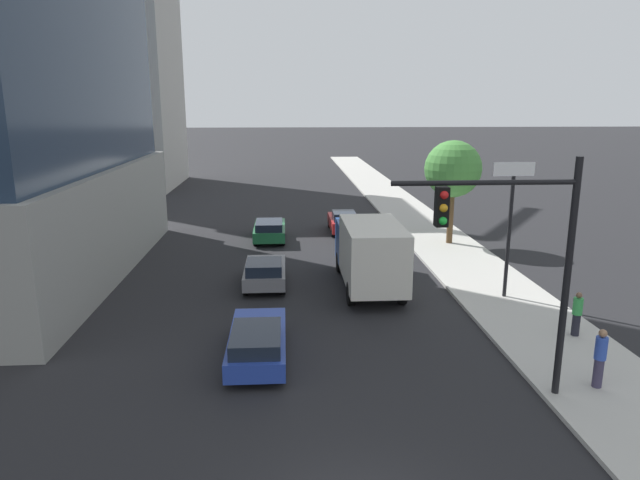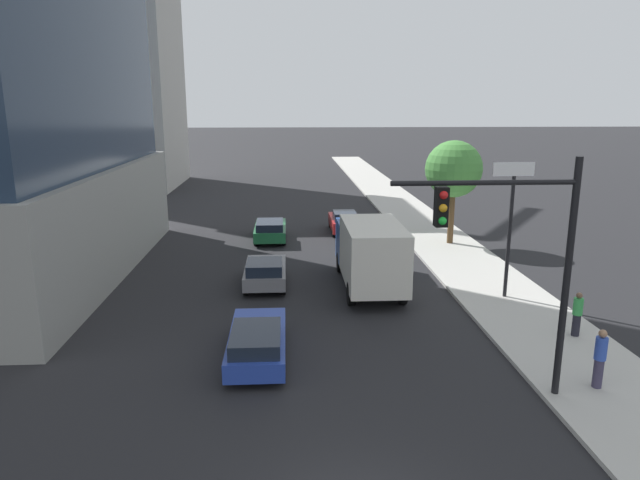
{
  "view_description": "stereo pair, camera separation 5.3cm",
  "coord_description": "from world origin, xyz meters",
  "px_view_note": "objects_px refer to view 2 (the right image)",
  "views": [
    {
      "loc": [
        -1.4,
        -9.49,
        8.26
      ],
      "look_at": [
        -0.16,
        10.22,
        3.51
      ],
      "focal_mm": 31.76,
      "sensor_mm": 36.0,
      "label": 1
    },
    {
      "loc": [
        -1.35,
        -9.49,
        8.26
      ],
      "look_at": [
        -0.16,
        10.22,
        3.51
      ],
      "focal_mm": 31.76,
      "sensor_mm": 36.0,
      "label": 2
    }
  ],
  "objects_px": {
    "car_green": "(270,229)",
    "car_gray": "(265,272)",
    "car_red": "(344,222)",
    "traffic_light_pole": "(516,240)",
    "box_truck": "(370,251)",
    "car_blue": "(257,341)",
    "construction_building": "(109,35)",
    "pedestrian_green_shirt": "(577,314)",
    "pedestrian_blue_shirt": "(600,358)",
    "street_lamp": "(511,212)",
    "street_tree": "(454,169)"
  },
  "relations": [
    {
      "from": "construction_building",
      "to": "box_truck",
      "type": "height_order",
      "value": "construction_building"
    },
    {
      "from": "car_green",
      "to": "street_tree",
      "type": "bearing_deg",
      "value": -10.23
    },
    {
      "from": "box_truck",
      "to": "street_tree",
      "type": "bearing_deg",
      "value": 52.57
    },
    {
      "from": "car_blue",
      "to": "car_red",
      "type": "relative_size",
      "value": 1.16
    },
    {
      "from": "car_green",
      "to": "car_gray",
      "type": "bearing_deg",
      "value": -90.0
    },
    {
      "from": "traffic_light_pole",
      "to": "car_green",
      "type": "relative_size",
      "value": 1.48
    },
    {
      "from": "car_green",
      "to": "pedestrian_blue_shirt",
      "type": "relative_size",
      "value": 2.55
    },
    {
      "from": "traffic_light_pole",
      "to": "pedestrian_green_shirt",
      "type": "bearing_deg",
      "value": 43.81
    },
    {
      "from": "car_red",
      "to": "traffic_light_pole",
      "type": "bearing_deg",
      "value": -83.79
    },
    {
      "from": "car_green",
      "to": "box_truck",
      "type": "distance_m",
      "value": 10.96
    },
    {
      "from": "car_red",
      "to": "box_truck",
      "type": "distance_m",
      "value": 11.73
    },
    {
      "from": "car_red",
      "to": "box_truck",
      "type": "xyz_separation_m",
      "value": [
        0.0,
        -11.68,
        1.05
      ]
    },
    {
      "from": "box_truck",
      "to": "car_blue",
      "type": "bearing_deg",
      "value": -123.42
    },
    {
      "from": "construction_building",
      "to": "car_blue",
      "type": "bearing_deg",
      "value": -69.23
    },
    {
      "from": "traffic_light_pole",
      "to": "construction_building",
      "type": "bearing_deg",
      "value": 117.13
    },
    {
      "from": "street_lamp",
      "to": "car_green",
      "type": "height_order",
      "value": "street_lamp"
    },
    {
      "from": "pedestrian_blue_shirt",
      "to": "pedestrian_green_shirt",
      "type": "height_order",
      "value": "pedestrian_blue_shirt"
    },
    {
      "from": "street_lamp",
      "to": "box_truck",
      "type": "height_order",
      "value": "street_lamp"
    },
    {
      "from": "construction_building",
      "to": "street_lamp",
      "type": "bearing_deg",
      "value": -54.4
    },
    {
      "from": "car_green",
      "to": "car_red",
      "type": "relative_size",
      "value": 1.12
    },
    {
      "from": "car_green",
      "to": "car_gray",
      "type": "xyz_separation_m",
      "value": [
        0.0,
        -9.17,
        0.02
      ]
    },
    {
      "from": "street_tree",
      "to": "box_truck",
      "type": "xyz_separation_m",
      "value": [
        -6.01,
        -7.86,
        -2.76
      ]
    },
    {
      "from": "street_lamp",
      "to": "box_truck",
      "type": "xyz_separation_m",
      "value": [
        -5.64,
        1.85,
        -2.09
      ]
    },
    {
      "from": "street_lamp",
      "to": "street_tree",
      "type": "relative_size",
      "value": 0.93
    },
    {
      "from": "car_blue",
      "to": "car_red",
      "type": "height_order",
      "value": "car_red"
    },
    {
      "from": "pedestrian_blue_shirt",
      "to": "pedestrian_green_shirt",
      "type": "distance_m",
      "value": 3.96
    },
    {
      "from": "box_truck",
      "to": "pedestrian_green_shirt",
      "type": "distance_m",
      "value": 9.06
    },
    {
      "from": "traffic_light_pole",
      "to": "box_truck",
      "type": "distance_m",
      "value": 10.88
    },
    {
      "from": "car_red",
      "to": "car_gray",
      "type": "height_order",
      "value": "car_red"
    },
    {
      "from": "car_gray",
      "to": "box_truck",
      "type": "relative_size",
      "value": 0.58
    },
    {
      "from": "car_green",
      "to": "pedestrian_blue_shirt",
      "type": "bearing_deg",
      "value": -62.97
    },
    {
      "from": "car_green",
      "to": "box_truck",
      "type": "bearing_deg",
      "value": -64.02
    },
    {
      "from": "traffic_light_pole",
      "to": "box_truck",
      "type": "xyz_separation_m",
      "value": [
        -2.38,
        10.2,
        -2.94
      ]
    },
    {
      "from": "car_gray",
      "to": "pedestrian_green_shirt",
      "type": "distance_m",
      "value": 13.24
    },
    {
      "from": "car_green",
      "to": "car_red",
      "type": "height_order",
      "value": "car_red"
    },
    {
      "from": "construction_building",
      "to": "traffic_light_pole",
      "type": "bearing_deg",
      "value": -62.87
    },
    {
      "from": "construction_building",
      "to": "pedestrian_green_shirt",
      "type": "bearing_deg",
      "value": -56.44
    },
    {
      "from": "traffic_light_pole",
      "to": "pedestrian_green_shirt",
      "type": "distance_m",
      "value": 6.9
    },
    {
      "from": "pedestrian_blue_shirt",
      "to": "street_lamp",
      "type": "bearing_deg",
      "value": 87.56
    },
    {
      "from": "car_blue",
      "to": "pedestrian_green_shirt",
      "type": "xyz_separation_m",
      "value": [
        11.34,
        1.05,
        0.29
      ]
    },
    {
      "from": "car_red",
      "to": "pedestrian_blue_shirt",
      "type": "xyz_separation_m",
      "value": [
        5.29,
        -21.62,
        0.34
      ]
    },
    {
      "from": "car_gray",
      "to": "car_green",
      "type": "bearing_deg",
      "value": 90.0
    },
    {
      "from": "pedestrian_green_shirt",
      "to": "car_red",
      "type": "bearing_deg",
      "value": 110.16
    },
    {
      "from": "traffic_light_pole",
      "to": "car_blue",
      "type": "xyz_separation_m",
      "value": [
        -7.16,
        2.96,
        -4.04
      ]
    },
    {
      "from": "car_red",
      "to": "pedestrian_green_shirt",
      "type": "distance_m",
      "value": 19.04
    },
    {
      "from": "car_blue",
      "to": "car_gray",
      "type": "xyz_separation_m",
      "value": [
        -0.0,
        7.88,
        0.02
      ]
    },
    {
      "from": "construction_building",
      "to": "pedestrian_green_shirt",
      "type": "distance_m",
      "value": 51.51
    },
    {
      "from": "box_truck",
      "to": "car_green",
      "type": "bearing_deg",
      "value": 115.98
    },
    {
      "from": "car_green",
      "to": "pedestrian_green_shirt",
      "type": "relative_size",
      "value": 2.82
    },
    {
      "from": "car_blue",
      "to": "pedestrian_blue_shirt",
      "type": "xyz_separation_m",
      "value": [
        10.07,
        -2.69,
        0.4
      ]
    }
  ]
}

